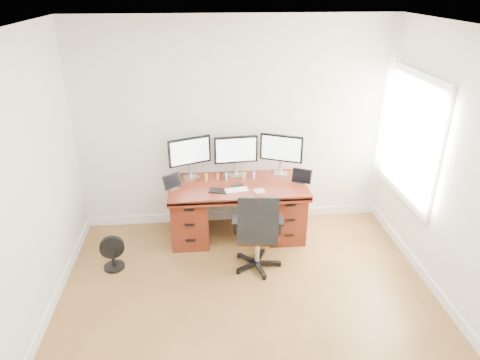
{
  "coord_description": "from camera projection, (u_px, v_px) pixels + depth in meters",
  "views": [
    {
      "loc": [
        -0.41,
        -2.93,
        3.05
      ],
      "look_at": [
        0.0,
        1.5,
        0.95
      ],
      "focal_mm": 32.0,
      "sensor_mm": 36.0,
      "label": 1
    }
  ],
  "objects": [
    {
      "name": "figurine_brown",
      "position": [
        217.0,
        176.0,
        5.37
      ],
      "size": [
        0.04,
        0.04,
        0.09
      ],
      "color": "brown",
      "rests_on": "desk"
    },
    {
      "name": "ground",
      "position": [
        255.0,
        340.0,
        3.98
      ],
      "size": [
        4.5,
        4.5,
        0.0
      ],
      "primitive_type": "plane",
      "color": "brown",
      "rests_on": "ground"
    },
    {
      "name": "figurine_yellow",
      "position": [
        244.0,
        175.0,
        5.4
      ],
      "size": [
        0.04,
        0.04,
        0.09
      ],
      "color": "#DBB76F",
      "rests_on": "desk"
    },
    {
      "name": "monitor_right",
      "position": [
        281.0,
        150.0,
        5.43
      ],
      "size": [
        0.52,
        0.25,
        0.53
      ],
      "rotation": [
        0.0,
        0.0,
        -0.42
      ],
      "color": "silver",
      "rests_on": "desk"
    },
    {
      "name": "tablet_right",
      "position": [
        302.0,
        177.0,
        5.26
      ],
      "size": [
        0.25,
        0.16,
        0.19
      ],
      "rotation": [
        0.0,
        0.0,
        -0.45
      ],
      "color": "silver",
      "rests_on": "desk"
    },
    {
      "name": "floor_fan",
      "position": [
        112.0,
        253.0,
        4.9
      ],
      "size": [
        0.29,
        0.24,
        0.41
      ],
      "rotation": [
        0.0,
        0.0,
        0.2
      ],
      "color": "black",
      "rests_on": "ground"
    },
    {
      "name": "monitor_center",
      "position": [
        236.0,
        151.0,
        5.38
      ],
      "size": [
        0.55,
        0.16,
        0.53
      ],
      "rotation": [
        0.0,
        0.0,
        0.09
      ],
      "color": "silver",
      "rests_on": "desk"
    },
    {
      "name": "desk",
      "position": [
        238.0,
        208.0,
        5.46
      ],
      "size": [
        1.7,
        0.8,
        0.75
      ],
      "color": "#5D2012",
      "rests_on": "ground"
    },
    {
      "name": "figurine_blue",
      "position": [
        226.0,
        176.0,
        5.38
      ],
      "size": [
        0.04,
        0.04,
        0.09
      ],
      "color": "#5FADE8",
      "rests_on": "desk"
    },
    {
      "name": "tablet_left",
      "position": [
        172.0,
        182.0,
        5.13
      ],
      "size": [
        0.23,
        0.2,
        0.19
      ],
      "rotation": [
        0.0,
        0.0,
        0.63
      ],
      "color": "silver",
      "rests_on": "desk"
    },
    {
      "name": "phone",
      "position": [
        237.0,
        185.0,
        5.25
      ],
      "size": [
        0.15,
        0.11,
        0.01
      ],
      "primitive_type": "cube",
      "rotation": [
        0.0,
        0.0,
        0.36
      ],
      "color": "black",
      "rests_on": "desk"
    },
    {
      "name": "office_chair",
      "position": [
        257.0,
        245.0,
        4.83
      ],
      "size": [
        0.59,
        0.58,
        0.99
      ],
      "rotation": [
        0.0,
        0.0,
        -0.11
      ],
      "color": "black",
      "rests_on": "ground"
    },
    {
      "name": "back_wall",
      "position": [
        235.0,
        127.0,
        5.43
      ],
      "size": [
        4.0,
        0.1,
        2.7
      ],
      "primitive_type": "cube",
      "color": "white",
      "rests_on": "ground"
    },
    {
      "name": "drawing_tablet",
      "position": [
        219.0,
        191.0,
        5.11
      ],
      "size": [
        0.25,
        0.19,
        0.01
      ],
      "primitive_type": "cube",
      "rotation": [
        0.0,
        0.0,
        -0.25
      ],
      "color": "black",
      "rests_on": "desk"
    },
    {
      "name": "monitor_left",
      "position": [
        190.0,
        153.0,
        5.33
      ],
      "size": [
        0.52,
        0.23,
        0.53
      ],
      "rotation": [
        0.0,
        0.0,
        0.37
      ],
      "color": "silver",
      "rests_on": "desk"
    },
    {
      "name": "figurine_orange",
      "position": [
        206.0,
        177.0,
        5.36
      ],
      "size": [
        0.04,
        0.04,
        0.09
      ],
      "color": "#F09143",
      "rests_on": "desk"
    },
    {
      "name": "figurine_purple",
      "position": [
        254.0,
        175.0,
        5.41
      ],
      "size": [
        0.04,
        0.04,
        0.09
      ],
      "color": "#AB6CE1",
      "rests_on": "desk"
    },
    {
      "name": "keyboard",
      "position": [
        236.0,
        190.0,
        5.12
      ],
      "size": [
        0.29,
        0.16,
        0.01
      ],
      "primitive_type": "cube",
      "rotation": [
        0.0,
        0.0,
        0.17
      ],
      "color": "white",
      "rests_on": "desk"
    },
    {
      "name": "trackpad",
      "position": [
        259.0,
        191.0,
        5.1
      ],
      "size": [
        0.15,
        0.15,
        0.01
      ],
      "primitive_type": "cube",
      "rotation": [
        0.0,
        0.0,
        0.23
      ],
      "color": "#B7B9BE",
      "rests_on": "desk"
    }
  ]
}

